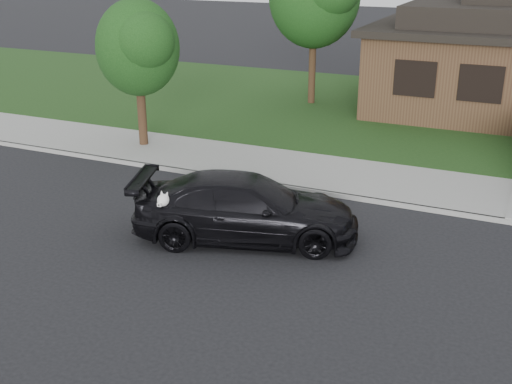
% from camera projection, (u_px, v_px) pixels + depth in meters
% --- Properties ---
extents(ground, '(120.00, 120.00, 0.00)m').
position_uv_depth(ground, '(305.00, 255.00, 13.67)').
color(ground, black).
rests_on(ground, ground).
extents(sidewalk, '(60.00, 3.00, 0.12)m').
position_uv_depth(sidewalk, '(367.00, 179.00, 17.90)').
color(sidewalk, gray).
rests_on(sidewalk, ground).
extents(curb, '(60.00, 0.12, 0.12)m').
position_uv_depth(curb, '(351.00, 197.00, 16.62)').
color(curb, gray).
rests_on(curb, ground).
extents(lawn, '(60.00, 13.00, 0.13)m').
position_uv_depth(lawn, '(421.00, 115.00, 24.71)').
color(lawn, '#193814').
rests_on(lawn, ground).
extents(sedan, '(5.36, 3.46, 1.45)m').
position_uv_depth(sedan, '(246.00, 208.00, 14.20)').
color(sedan, black).
rests_on(sedan, ground).
extents(tree_2, '(2.73, 2.60, 4.59)m').
position_uv_depth(tree_2, '(139.00, 47.00, 19.67)').
color(tree_2, '#332114').
rests_on(tree_2, ground).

